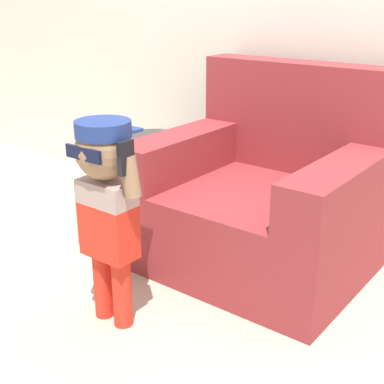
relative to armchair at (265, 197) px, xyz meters
name	(u,v)px	position (x,y,z in m)	size (l,w,h in m)	color
ground_plane	(248,264)	(-0.02, -0.12, -0.35)	(10.00, 10.00, 0.00)	#BCB29E
wall_back	(323,1)	(-0.02, 0.53, 0.95)	(10.00, 0.05, 2.60)	silver
armchair	(265,197)	(0.00, 0.00, 0.00)	(1.11, 0.98, 1.00)	maroon
person_child	(106,193)	(-0.21, -0.91, 0.25)	(0.36, 0.27, 0.89)	red
side_table	(154,166)	(-0.90, 0.15, -0.04)	(0.34, 0.34, 0.51)	#333333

